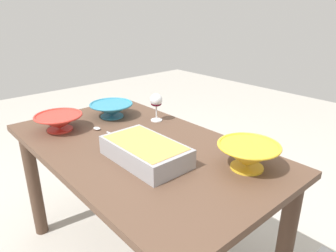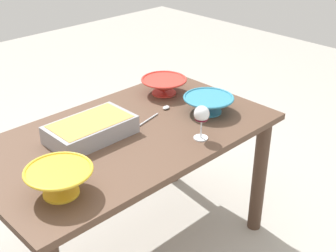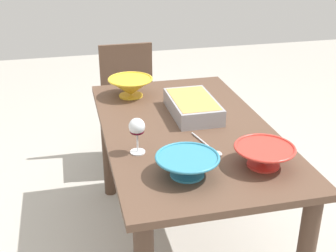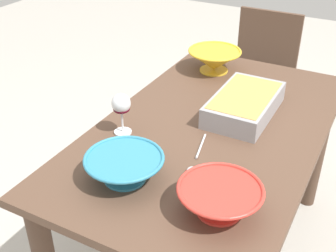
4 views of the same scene
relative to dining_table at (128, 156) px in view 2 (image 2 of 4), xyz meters
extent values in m
plane|color=#B2ADA3|center=(0.00, 0.00, -0.60)|extent=(8.00, 8.00, 0.00)
cube|color=brown|center=(0.00, 0.00, 0.11)|extent=(1.40, 0.80, 0.03)
cylinder|color=#493427|center=(0.63, -0.33, -0.25)|extent=(0.08, 0.08, 0.69)
cylinder|color=#493427|center=(0.63, 0.33, -0.25)|extent=(0.08, 0.08, 0.69)
cylinder|color=white|center=(0.20, -0.28, 0.13)|extent=(0.07, 0.07, 0.01)
cylinder|color=white|center=(0.20, -0.28, 0.17)|extent=(0.01, 0.01, 0.08)
ellipsoid|color=white|center=(0.20, -0.28, 0.25)|extent=(0.07, 0.07, 0.07)
ellipsoid|color=#4C0A19|center=(0.20, -0.28, 0.23)|extent=(0.06, 0.06, 0.03)
cube|color=#99999E|center=(-0.15, 0.07, 0.17)|extent=(0.39, 0.22, 0.08)
cube|color=tan|center=(-0.15, 0.07, 0.20)|extent=(0.35, 0.20, 0.02)
cylinder|color=teal|center=(0.43, -0.12, 0.13)|extent=(0.14, 0.14, 0.01)
cone|color=teal|center=(0.43, -0.12, 0.17)|extent=(0.25, 0.25, 0.07)
torus|color=teal|center=(0.43, -0.12, 0.21)|extent=(0.26, 0.26, 0.01)
cylinder|color=red|center=(0.43, 0.21, 0.13)|extent=(0.13, 0.13, 0.01)
cone|color=red|center=(0.43, 0.21, 0.17)|extent=(0.24, 0.24, 0.07)
torus|color=red|center=(0.43, 0.21, 0.21)|extent=(0.25, 0.25, 0.01)
cylinder|color=yellow|center=(-0.48, -0.20, 0.13)|extent=(0.14, 0.14, 0.01)
cone|color=yellow|center=(-0.48, -0.20, 0.18)|extent=(0.25, 0.25, 0.09)
torus|color=yellow|center=(-0.48, -0.20, 0.23)|extent=(0.25, 0.25, 0.01)
cylinder|color=silver|center=(0.15, 0.02, 0.13)|extent=(0.15, 0.04, 0.01)
ellipsoid|color=silver|center=(0.30, 0.05, 0.13)|extent=(0.05, 0.04, 0.01)
camera|label=1|loc=(-1.10, 0.79, 0.75)|focal=32.98mm
camera|label=2|loc=(-1.15, -1.46, 1.14)|focal=48.48mm
camera|label=3|loc=(1.90, -0.55, 1.05)|focal=47.87mm
camera|label=4|loc=(1.34, 0.52, 1.00)|focal=46.57mm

